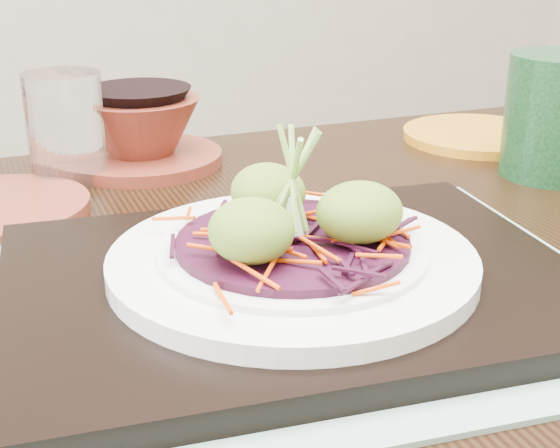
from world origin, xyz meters
name	(u,v)px	position (x,y,z in m)	size (l,w,h in m)	color
dining_table	(276,381)	(-0.11, 0.03, 0.62)	(1.18, 0.82, 0.72)	black
placemat	(292,296)	(-0.12, -0.02, 0.72)	(0.44, 0.34, 0.00)	gray
serving_tray	(292,282)	(-0.12, -0.02, 0.73)	(0.38, 0.29, 0.02)	black
white_plate	(292,259)	(-0.12, -0.02, 0.74)	(0.25, 0.25, 0.02)	silver
cabbage_bed	(293,242)	(-0.12, -0.02, 0.76)	(0.16, 0.16, 0.01)	#30091C
carrot_julienne	(293,232)	(-0.12, -0.02, 0.76)	(0.19, 0.19, 0.01)	#CD3903
guacamole_scoops	(293,212)	(-0.12, -0.02, 0.78)	(0.13, 0.12, 0.04)	olive
scallion_garnish	(293,184)	(-0.12, -0.02, 0.80)	(0.06, 0.06, 0.09)	#7BB247
water_glass	(66,127)	(-0.20, 0.31, 0.77)	(0.07, 0.07, 0.11)	white
terracotta_bowl_set	(141,135)	(-0.12, 0.33, 0.75)	(0.18, 0.18, 0.07)	maroon
yellow_plate	(478,135)	(0.26, 0.26, 0.72)	(0.17, 0.17, 0.01)	#B06C13
green_jar	(558,116)	(0.24, 0.12, 0.78)	(0.10, 0.10, 0.12)	#18451D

